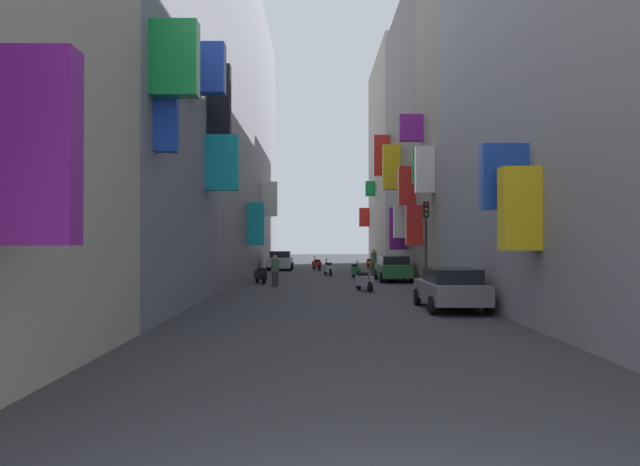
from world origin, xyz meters
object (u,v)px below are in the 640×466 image
(parked_car_silver, at_px, (280,260))
(scooter_white, at_px, (328,268))
(traffic_light_near_corner, at_px, (426,230))
(scooter_red, at_px, (317,264))
(scooter_silver, at_px, (364,281))
(pedestrian_crossing, at_px, (275,271))
(pedestrian_near_left, at_px, (374,262))
(scooter_orange, at_px, (370,264))
(scooter_black, at_px, (261,275))
(scooter_green, at_px, (356,271))
(parked_car_grey, at_px, (451,288))
(parked_car_green, at_px, (393,268))

(parked_car_silver, bearing_deg, scooter_white, -64.18)
(scooter_white, height_order, traffic_light_near_corner, traffic_light_near_corner)
(scooter_red, relative_size, scooter_silver, 1.04)
(parked_car_silver, xyz_separation_m, pedestrian_crossing, (0.75, -17.78, 0.01))
(scooter_red, distance_m, pedestrian_near_left, 8.40)
(scooter_white, bearing_deg, scooter_orange, 66.96)
(scooter_black, bearing_deg, parked_car_silver, 89.25)
(parked_car_silver, bearing_deg, pedestrian_crossing, -87.58)
(scooter_black, distance_m, scooter_white, 8.73)
(scooter_black, xyz_separation_m, scooter_red, (3.09, 14.68, 0.00))
(scooter_green, bearing_deg, parked_car_grey, -83.33)
(parked_car_green, height_order, scooter_white, parked_car_green)
(pedestrian_near_left, bearing_deg, parked_car_grey, -88.10)
(scooter_black, bearing_deg, scooter_white, 63.89)
(scooter_orange, xyz_separation_m, scooter_black, (-7.45, -16.33, -0.00))
(parked_car_silver, height_order, pedestrian_near_left, pedestrian_near_left)
(parked_car_green, height_order, scooter_black, parked_car_green)
(scooter_red, bearing_deg, parked_car_green, -71.39)
(scooter_orange, height_order, scooter_green, same)
(parked_car_grey, distance_m, parked_car_green, 14.39)
(parked_car_grey, relative_size, scooter_green, 2.32)
(scooter_black, relative_size, traffic_light_near_corner, 0.42)
(traffic_light_near_corner, bearing_deg, parked_car_green, 97.48)
(parked_car_grey, height_order, pedestrian_near_left, pedestrian_near_left)
(parked_car_grey, height_order, scooter_orange, parked_car_grey)
(parked_car_grey, relative_size, traffic_light_near_corner, 1.02)
(parked_car_grey, distance_m, scooter_green, 17.51)
(parked_car_green, height_order, scooter_silver, parked_car_green)
(parked_car_green, bearing_deg, scooter_red, 108.61)
(scooter_orange, bearing_deg, parked_car_silver, -172.48)
(scooter_black, bearing_deg, parked_car_green, 12.87)
(parked_car_green, xyz_separation_m, pedestrian_near_left, (-0.59, 5.49, 0.13))
(scooter_orange, xyz_separation_m, scooter_red, (-4.36, -1.65, 0.00))
(traffic_light_near_corner, bearing_deg, scooter_green, 106.99)
(scooter_white, relative_size, traffic_light_near_corner, 0.42)
(parked_car_green, distance_m, pedestrian_near_left, 5.52)
(scooter_white, distance_m, traffic_light_near_corner, 13.13)
(parked_car_silver, relative_size, scooter_silver, 2.32)
(scooter_silver, bearing_deg, scooter_green, 88.48)
(pedestrian_crossing, xyz_separation_m, traffic_light_near_corner, (7.30, -1.88, 2.06))
(parked_car_grey, distance_m, scooter_black, 14.76)
(parked_car_green, xyz_separation_m, scooter_green, (-1.96, 3.00, -0.31))
(scooter_green, distance_m, scooter_silver, 9.78)
(scooter_silver, xyz_separation_m, traffic_light_near_corner, (3.01, 0.78, 2.39))
(parked_car_grey, bearing_deg, scooter_white, 100.20)
(scooter_silver, bearing_deg, parked_car_silver, 103.85)
(scooter_green, height_order, pedestrian_crossing, pedestrian_crossing)
(scooter_red, bearing_deg, pedestrian_near_left, -63.21)
(pedestrian_crossing, distance_m, traffic_light_near_corner, 7.81)
(scooter_silver, bearing_deg, parked_car_grey, -73.23)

